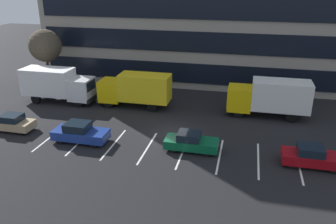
{
  "coord_description": "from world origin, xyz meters",
  "views": [
    {
      "loc": [
        5.61,
        -25.67,
        12.52
      ],
      "look_at": [
        -0.77,
        1.45,
        1.4
      ],
      "focal_mm": 36.76,
      "sensor_mm": 36.0,
      "label": 1
    }
  ],
  "objects_px": {
    "box_truck_yellow": "(270,96)",
    "bare_tree": "(45,46)",
    "box_truck_white": "(57,84)",
    "sedan_tan": "(11,123)",
    "box_truck_yellow_all": "(136,89)",
    "sedan_navy": "(80,133)",
    "sedan_maroon": "(312,157)",
    "sedan_forest": "(191,142)"
  },
  "relations": [
    {
      "from": "sedan_maroon",
      "to": "sedan_forest",
      "type": "height_order",
      "value": "sedan_maroon"
    },
    {
      "from": "box_truck_yellow_all",
      "to": "box_truck_yellow",
      "type": "xyz_separation_m",
      "value": [
        13.01,
        0.39,
        0.07
      ]
    },
    {
      "from": "box_truck_white",
      "to": "sedan_navy",
      "type": "xyz_separation_m",
      "value": [
        6.57,
        -8.1,
        -1.24
      ]
    },
    {
      "from": "box_truck_white",
      "to": "sedan_navy",
      "type": "bearing_deg",
      "value": -50.95
    },
    {
      "from": "sedan_maroon",
      "to": "bare_tree",
      "type": "distance_m",
      "value": 30.39
    },
    {
      "from": "sedan_navy",
      "to": "bare_tree",
      "type": "distance_m",
      "value": 16.33
    },
    {
      "from": "sedan_tan",
      "to": "bare_tree",
      "type": "bearing_deg",
      "value": 105.41
    },
    {
      "from": "box_truck_white",
      "to": "sedan_maroon",
      "type": "height_order",
      "value": "box_truck_white"
    },
    {
      "from": "box_truck_white",
      "to": "sedan_maroon",
      "type": "distance_m",
      "value": 25.46
    },
    {
      "from": "box_truck_yellow",
      "to": "bare_tree",
      "type": "distance_m",
      "value": 25.33
    },
    {
      "from": "box_truck_yellow_all",
      "to": "sedan_maroon",
      "type": "height_order",
      "value": "box_truck_yellow_all"
    },
    {
      "from": "box_truck_yellow_all",
      "to": "sedan_navy",
      "type": "distance_m",
      "value": 8.88
    },
    {
      "from": "box_truck_white",
      "to": "sedan_tan",
      "type": "bearing_deg",
      "value": -91.82
    },
    {
      "from": "sedan_maroon",
      "to": "box_truck_yellow_all",
      "type": "bearing_deg",
      "value": 151.78
    },
    {
      "from": "box_truck_yellow",
      "to": "sedan_navy",
      "type": "height_order",
      "value": "box_truck_yellow"
    },
    {
      "from": "box_truck_yellow",
      "to": "sedan_forest",
      "type": "distance_m",
      "value": 10.44
    },
    {
      "from": "box_truck_white",
      "to": "bare_tree",
      "type": "bearing_deg",
      "value": 130.06
    },
    {
      "from": "box_truck_yellow",
      "to": "sedan_navy",
      "type": "relative_size",
      "value": 1.72
    },
    {
      "from": "sedan_navy",
      "to": "sedan_forest",
      "type": "distance_m",
      "value": 8.95
    },
    {
      "from": "sedan_maroon",
      "to": "sedan_tan",
      "type": "bearing_deg",
      "value": 179.01
    },
    {
      "from": "box_truck_yellow",
      "to": "bare_tree",
      "type": "relative_size",
      "value": 1.11
    },
    {
      "from": "sedan_navy",
      "to": "sedan_tan",
      "type": "bearing_deg",
      "value": 174.88
    },
    {
      "from": "sedan_navy",
      "to": "bare_tree",
      "type": "relative_size",
      "value": 0.64
    },
    {
      "from": "sedan_forest",
      "to": "bare_tree",
      "type": "bearing_deg",
      "value": 148.43
    },
    {
      "from": "sedan_tan",
      "to": "bare_tree",
      "type": "distance_m",
      "value": 12.76
    },
    {
      "from": "box_truck_yellow",
      "to": "sedan_forest",
      "type": "bearing_deg",
      "value": -125.46
    },
    {
      "from": "box_truck_yellow_all",
      "to": "bare_tree",
      "type": "distance_m",
      "value": 12.84
    },
    {
      "from": "sedan_navy",
      "to": "sedan_maroon",
      "type": "height_order",
      "value": "sedan_navy"
    },
    {
      "from": "sedan_forest",
      "to": "sedan_navy",
      "type": "bearing_deg",
      "value": -176.51
    },
    {
      "from": "sedan_navy",
      "to": "sedan_forest",
      "type": "relative_size",
      "value": 1.09
    },
    {
      "from": "sedan_tan",
      "to": "bare_tree",
      "type": "height_order",
      "value": "bare_tree"
    },
    {
      "from": "sedan_navy",
      "to": "bare_tree",
      "type": "height_order",
      "value": "bare_tree"
    },
    {
      "from": "box_truck_yellow_all",
      "to": "box_truck_white",
      "type": "xyz_separation_m",
      "value": [
        -8.5,
        -0.49,
        0.07
      ]
    },
    {
      "from": "bare_tree",
      "to": "box_truck_white",
      "type": "bearing_deg",
      "value": -49.94
    },
    {
      "from": "sedan_forest",
      "to": "bare_tree",
      "type": "relative_size",
      "value": 0.59
    },
    {
      "from": "box_truck_yellow_all",
      "to": "sedan_tan",
      "type": "relative_size",
      "value": 1.82
    },
    {
      "from": "box_truck_yellow",
      "to": "sedan_maroon",
      "type": "height_order",
      "value": "box_truck_yellow"
    },
    {
      "from": "sedan_maroon",
      "to": "sedan_tan",
      "type": "height_order",
      "value": "sedan_maroon"
    },
    {
      "from": "box_truck_yellow",
      "to": "sedan_tan",
      "type": "height_order",
      "value": "box_truck_yellow"
    },
    {
      "from": "sedan_maroon",
      "to": "sedan_forest",
      "type": "bearing_deg",
      "value": 177.64
    },
    {
      "from": "sedan_maroon",
      "to": "bare_tree",
      "type": "bearing_deg",
      "value": 156.5
    },
    {
      "from": "box_truck_yellow",
      "to": "box_truck_white",
      "type": "relative_size",
      "value": 1.0
    }
  ]
}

